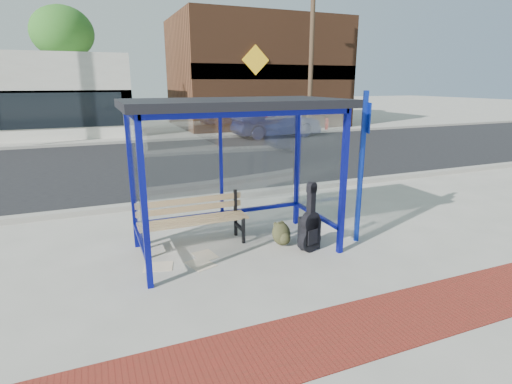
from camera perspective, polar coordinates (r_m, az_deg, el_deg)
name	(u,v)px	position (r m, az deg, el deg)	size (l,w,h in m)	color
ground	(237,249)	(6.66, -2.79, -8.17)	(120.00, 120.00, 0.00)	#B2ADA0
brick_paver_strip	(319,340)	(4.60, 8.93, -20.10)	(60.00, 1.00, 0.01)	maroon
curb_near	(194,200)	(9.27, -8.87, -1.08)	(60.00, 0.25, 0.12)	gray
street_asphalt	(158,162)	(14.16, -13.83, 4.15)	(60.00, 10.00, 0.00)	black
curb_far	(140,141)	(19.15, -16.27, 7.01)	(60.00, 0.25, 0.12)	gray
far_sidewalk	(135,137)	(21.03, -16.87, 7.51)	(60.00, 4.00, 0.01)	#B2ADA0
bus_shelter	(233,122)	(6.20, -3.27, 9.91)	(3.30, 1.80, 2.42)	#0C1188
storefront_brown	(256,73)	(26.25, 0.03, 16.61)	(10.00, 7.08, 6.40)	#59331E
tree_mid	(62,33)	(27.91, -25.94, 19.72)	(3.60, 3.60, 7.03)	#4C3826
tree_right	(294,43)	(31.45, 5.52, 20.46)	(3.60, 3.60, 7.03)	#4C3826
utility_pole_east	(311,53)	(22.15, 7.91, 19.03)	(1.60, 0.24, 8.00)	#4C3826
bench	(193,218)	(6.75, -9.00, -3.65)	(1.80, 0.45, 0.85)	black
guitar_bag	(310,228)	(6.48, 7.75, -5.14)	(0.42, 0.22, 1.10)	black
suitcase	(309,233)	(6.66, 7.59, -5.81)	(0.36, 0.26, 0.57)	black
backpack	(282,234)	(6.77, 3.71, -6.05)	(0.36, 0.34, 0.40)	#31311B
sign_post	(362,160)	(6.82, 14.91, 4.46)	(0.16, 0.30, 2.54)	#0D2696
newspaper_a	(158,267)	(6.24, -13.76, -10.31)	(0.42, 0.33, 0.01)	white
newspaper_b	(201,264)	(6.20, -7.93, -10.16)	(0.42, 0.33, 0.01)	white
newspaper_c	(205,255)	(6.48, -7.29, -8.97)	(0.40, 0.31, 0.01)	white
parked_car	(276,123)	(20.13, 2.92, 9.87)	(1.52, 4.36, 1.44)	#1A1F4A
fire_hydrant	(327,124)	(23.37, 10.06, 9.59)	(0.31, 0.21, 0.69)	#AC160C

